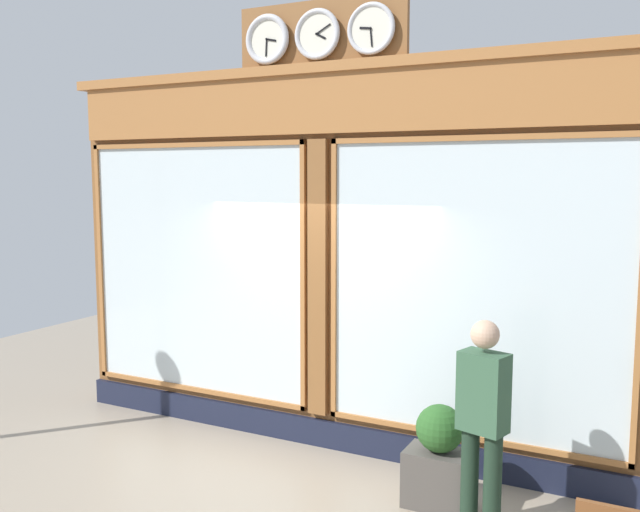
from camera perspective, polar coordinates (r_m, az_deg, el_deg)
shop_facade at (r=6.98m, az=0.47°, el=0.01°), size 6.24×0.42×4.46m
pedestrian at (r=5.55m, az=13.39°, el=-12.91°), size 0.41×0.31×1.69m
planter_box at (r=6.14m, az=9.86°, el=-17.81°), size 0.56×0.36×0.48m
planter_shrub at (r=5.97m, az=9.94°, el=-13.95°), size 0.40×0.40×0.40m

